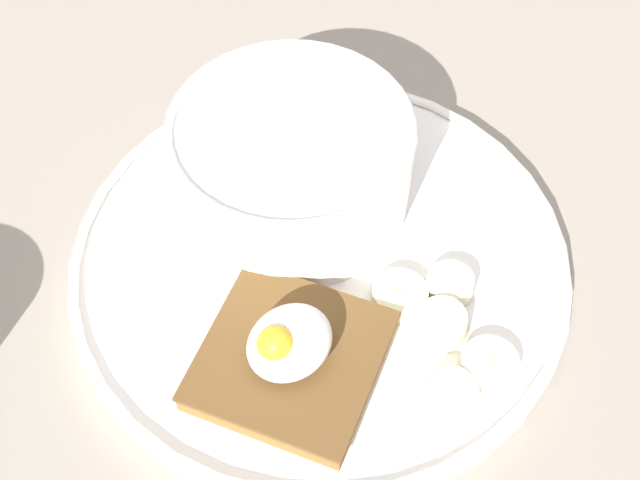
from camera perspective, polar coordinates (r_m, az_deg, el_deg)
ground_plane at (r=55.55cm, az=0.00°, el=-2.41°), size 120.00×120.00×2.00cm
plate at (r=54.05cm, az=0.00°, el=-1.36°), size 30.23×30.23×1.60cm
oatmeal_bowl at (r=54.30cm, az=-1.81°, el=5.14°), size 14.80×14.80×6.57cm
toast_slice at (r=49.41cm, az=-1.90°, el=-7.66°), size 12.31×12.31×1.51cm
poached_egg at (r=47.58cm, az=-2.09°, el=-6.59°), size 4.96×4.25×3.10cm
banana_slice_front at (r=51.08cm, az=7.76°, el=-5.33°), size 4.35×4.30×1.74cm
banana_slice_left at (r=49.24cm, az=8.48°, el=-9.65°), size 3.56×3.64×1.47cm
banana_slice_back at (r=50.55cm, az=10.79°, el=-7.82°), size 4.44×4.44×1.01cm
banana_slice_right at (r=52.72cm, az=8.33°, el=-2.83°), size 3.97×3.98×1.31cm
banana_slice_inner at (r=52.04cm, az=5.11°, el=-3.57°), size 4.68×4.69×1.17cm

